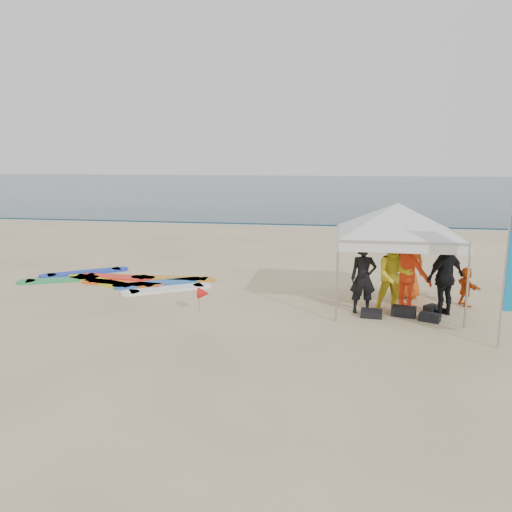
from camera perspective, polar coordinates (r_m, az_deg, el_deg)
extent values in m
plane|color=beige|center=(11.21, -5.84, -8.44)|extent=(120.00, 120.00, 0.00)
cube|color=#0C2633|center=(70.33, 7.42, 7.94)|extent=(160.00, 84.00, 0.08)
cube|color=silver|center=(28.76, 3.88, 3.57)|extent=(160.00, 1.20, 0.01)
imported|color=black|center=(12.44, 12.16, -2.49)|extent=(0.69, 0.51, 1.74)
imported|color=yellow|center=(12.61, 15.49, -2.17)|extent=(1.01, 0.84, 1.87)
imported|color=#FF3916|center=(13.27, 17.06, -1.50)|extent=(1.42, 1.31, 1.92)
imported|color=black|center=(12.78, 20.80, -2.25)|extent=(1.16, 1.04, 1.90)
imported|color=#CE5112|center=(14.04, 16.99, -0.92)|extent=(1.04, 0.82, 1.87)
imported|color=#D05112|center=(13.92, 22.86, -3.23)|extent=(0.57, 0.98, 1.01)
cylinder|color=#A5A5A8|center=(14.42, 9.34, -0.21)|extent=(0.05, 0.05, 1.90)
cylinder|color=#A5A5A8|center=(14.69, 20.54, -0.57)|extent=(0.05, 0.05, 1.90)
cylinder|color=#A5A5A8|center=(11.63, 9.21, -2.91)|extent=(0.05, 0.05, 1.90)
cylinder|color=#A5A5A8|center=(11.97, 23.02, -3.27)|extent=(0.05, 0.05, 1.90)
cube|color=white|center=(11.55, 16.44, 0.88)|extent=(2.95, 0.02, 0.24)
cube|color=white|center=(14.35, 15.16, 2.86)|extent=(2.95, 0.02, 0.24)
cube|color=white|center=(12.87, 9.40, 2.20)|extent=(0.02, 2.95, 0.24)
cube|color=white|center=(13.18, 21.91, 1.75)|extent=(0.02, 2.95, 0.24)
pyramid|color=white|center=(12.84, 15.93, 5.86)|extent=(4.04, 4.04, 0.76)
cylinder|color=#A5A5A8|center=(10.82, 26.65, -0.95)|extent=(0.04, 0.04, 3.40)
cylinder|color=#A5A5A8|center=(12.37, -6.51, -5.13)|extent=(0.02, 0.02, 0.60)
cone|color=red|center=(12.28, -5.99, -4.27)|extent=(0.28, 0.28, 0.28)
cube|color=black|center=(12.62, 16.53, -6.09)|extent=(0.63, 0.47, 0.22)
cube|color=black|center=(12.42, 19.23, -6.63)|extent=(0.54, 0.45, 0.18)
cube|color=black|center=(12.37, 13.05, -6.41)|extent=(0.53, 0.44, 0.16)
cube|color=black|center=(13.04, 19.44, -5.76)|extent=(0.44, 0.44, 0.20)
cube|color=white|center=(14.64, -10.12, -3.75)|extent=(2.06, 1.58, 0.07)
cube|color=blue|center=(15.39, -11.00, -3.06)|extent=(2.12, 1.63, 0.07)
cube|color=green|center=(16.66, -21.64, -2.56)|extent=(1.91, 1.29, 0.07)
cube|color=#FD5B15|center=(15.56, -15.03, -3.08)|extent=(2.15, 0.76, 0.07)
cube|color=orange|center=(15.88, -9.47, -2.57)|extent=(2.19, 0.61, 0.07)
cube|color=yellow|center=(16.10, -17.60, -2.75)|extent=(2.15, 1.37, 0.07)
cube|color=red|center=(16.48, -15.72, -2.33)|extent=(2.08, 0.60, 0.07)
cube|color=#1639BE|center=(17.44, -18.96, -1.79)|extent=(2.17, 1.79, 0.07)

